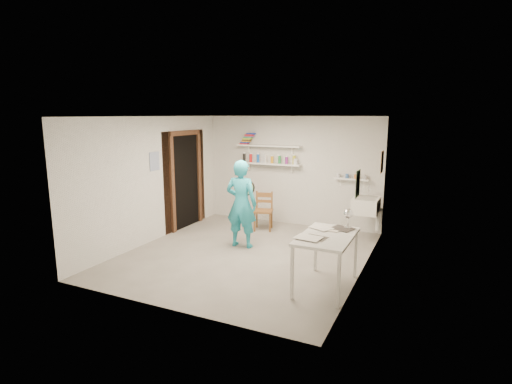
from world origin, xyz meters
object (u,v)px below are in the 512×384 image
at_px(belfast_sink, 366,205).
at_px(man, 241,204).
at_px(wooden_chair, 263,211).
at_px(wall_clock, 247,187).
at_px(desk_lamp, 349,214).
at_px(work_table, 326,262).

height_order(belfast_sink, man, man).
distance_m(belfast_sink, man, 2.44).
bearing_deg(wooden_chair, wall_clock, -100.70).
xyz_separation_m(wall_clock, desk_lamp, (2.09, -0.87, -0.09)).
distance_m(wall_clock, desk_lamp, 2.26).
bearing_deg(man, wall_clock, -97.31).
bearing_deg(man, wooden_chair, -90.10).
bearing_deg(wall_clock, desk_lamp, -26.20).
relative_size(belfast_sink, wooden_chair, 0.72).
distance_m(belfast_sink, wall_clock, 2.34).
bearing_deg(belfast_sink, man, -146.09).
bearing_deg(work_table, wooden_chair, 131.05).
relative_size(wooden_chair, work_table, 0.71).
xyz_separation_m(wooden_chair, desk_lamp, (2.18, -1.81, 0.58)).
bearing_deg(desk_lamp, man, 162.88).
distance_m(wooden_chair, work_table, 3.02).
height_order(man, wooden_chair, man).
bearing_deg(desk_lamp, work_table, -112.42).
xyz_separation_m(work_table, desk_lamp, (0.19, 0.47, 0.61)).
distance_m(man, wooden_chair, 1.23).
height_order(belfast_sink, desk_lamp, desk_lamp).
distance_m(man, wall_clock, 0.35).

